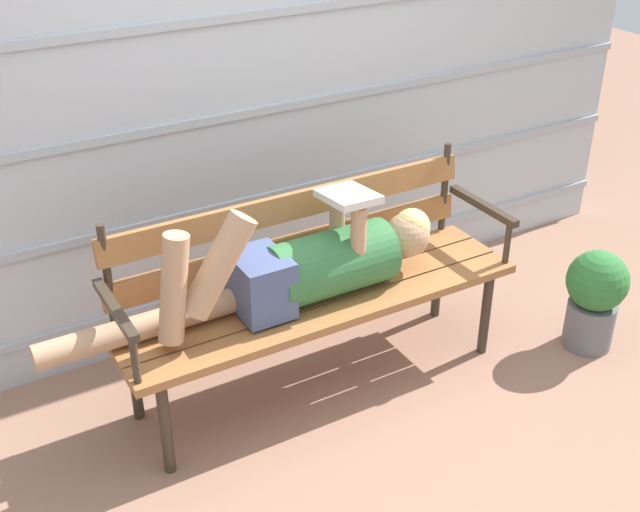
{
  "coord_description": "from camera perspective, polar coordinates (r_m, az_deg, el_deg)",
  "views": [
    {
      "loc": [
        -1.4,
        -2.23,
        2.2
      ],
      "look_at": [
        0.0,
        0.19,
        0.63
      ],
      "focal_mm": 45.42,
      "sensor_mm": 36.0,
      "label": 1
    }
  ],
  "objects": [
    {
      "name": "potted_plant",
      "position": [
        3.83,
        18.78,
        -2.67
      ],
      "size": [
        0.28,
        0.28,
        0.48
      ],
      "color": "slate",
      "rests_on": "ground"
    },
    {
      "name": "park_bench",
      "position": [
        3.32,
        -0.59,
        -1.55
      ],
      "size": [
        1.71,
        0.47,
        0.87
      ],
      "color": "#9E6638",
      "rests_on": "ground"
    },
    {
      "name": "ground_plane",
      "position": [
        3.43,
        1.59,
        -10.51
      ],
      "size": [
        12.0,
        12.0,
        0.0
      ],
      "primitive_type": "plane",
      "color": "#936B56"
    },
    {
      "name": "house_siding",
      "position": [
        3.51,
        -5.54,
        13.3
      ],
      "size": [
        4.4,
        0.08,
        2.47
      ],
      "color": "#B2BCC6",
      "rests_on": "ground"
    },
    {
      "name": "reclining_person",
      "position": [
        3.18,
        -1.29,
        -0.77
      ],
      "size": [
        1.65,
        0.26,
        0.5
      ],
      "color": "#33703D"
    }
  ]
}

